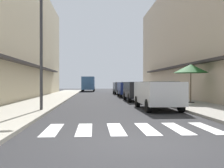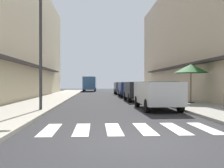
{
  "view_description": "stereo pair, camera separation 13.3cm",
  "coord_description": "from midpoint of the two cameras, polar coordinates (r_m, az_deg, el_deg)",
  "views": [
    {
      "loc": [
        -1.14,
        -6.0,
        1.42
      ],
      "look_at": [
        0.06,
        11.63,
        1.33
      ],
      "focal_mm": 42.58,
      "sensor_mm": 36.0,
      "label": 1
    },
    {
      "loc": [
        -1.0,
        -6.01,
        1.42
      ],
      "look_at": [
        0.06,
        11.63,
        1.33
      ],
      "focal_mm": 42.58,
      "sensor_mm": 36.0,
      "label": 2
    }
  ],
  "objects": [
    {
      "name": "building_row_right",
      "position": [
        24.4,
        20.38,
        10.25
      ],
      "size": [
        5.5,
        35.81,
        11.29
      ],
      "color": "#C6B299",
      "rests_on": "ground_plane"
    },
    {
      "name": "cafe_umbrella",
      "position": [
        17.84,
        16.36,
        3.16
      ],
      "size": [
        2.23,
        2.23,
        2.48
      ],
      "color": "#262626",
      "rests_on": "sidewalk_right"
    },
    {
      "name": "parked_car_mid",
      "position": [
        20.39,
        5.31,
        -1.1
      ],
      "size": [
        1.82,
        4.12,
        1.47
      ],
      "color": "black",
      "rests_on": "ground_plane"
    },
    {
      "name": "crosswalk",
      "position": [
        8.21,
        3.72,
        -9.6
      ],
      "size": [
        5.2,
        2.2,
        0.01
      ],
      "color": "silver",
      "rests_on": "ground_plane"
    },
    {
      "name": "sidewalk_left",
      "position": [
        21.4,
        -13.84,
        -3.35
      ],
      "size": [
        3.06,
        52.6,
        0.12
      ],
      "primitive_type": "cube",
      "color": "#ADA899",
      "rests_on": "ground_plane"
    },
    {
      "name": "delivery_van",
      "position": [
        43.21,
        -5.16,
        0.28
      ],
      "size": [
        2.11,
        5.45,
        2.37
      ],
      "color": "#33598C",
      "rests_on": "ground_plane"
    },
    {
      "name": "parked_car_far",
      "position": [
        26.27,
        3.24,
        -0.78
      ],
      "size": [
        1.86,
        4.3,
        1.47
      ],
      "color": "navy",
      "rests_on": "ground_plane"
    },
    {
      "name": "parked_car_near",
      "position": [
        14.12,
        9.45,
        -1.71
      ],
      "size": [
        1.85,
        4.4,
        1.47
      ],
      "color": "silver",
      "rests_on": "ground_plane"
    },
    {
      "name": "ground_plane",
      "position": [
        21.11,
        -0.97,
        -3.55
      ],
      "size": [
        82.66,
        82.66,
        0.0
      ],
      "primitive_type": "plane",
      "color": "#2B2B2D"
    },
    {
      "name": "parked_car_distant",
      "position": [
        32.72,
        1.83,
        -0.57
      ],
      "size": [
        1.84,
        4.16,
        1.47
      ],
      "color": "#4C5156",
      "rests_on": "ground_plane"
    },
    {
      "name": "street_lamp",
      "position": [
        13.36,
        -14.49,
        9.96
      ],
      "size": [
        1.19,
        0.28,
        5.86
      ],
      "color": "#38383D",
      "rests_on": "sidewalk_left"
    },
    {
      "name": "sidewalk_right",
      "position": [
        21.87,
        11.62,
        -3.27
      ],
      "size": [
        3.06,
        52.6,
        0.12
      ],
      "primitive_type": "cube",
      "color": "#9E998E",
      "rests_on": "ground_plane"
    }
  ]
}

